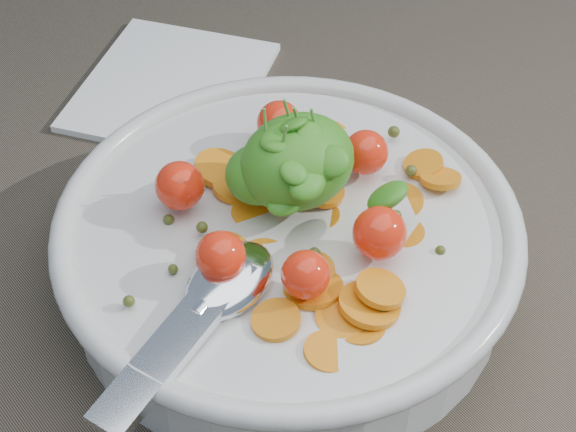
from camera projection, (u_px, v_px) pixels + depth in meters
ground at (289, 234)px, 0.55m from camera, size 6.00×6.00×0.00m
bowl at (288, 243)px, 0.50m from camera, size 0.28×0.26×0.11m
napkin at (172, 86)px, 0.66m from camera, size 0.19×0.18×0.01m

